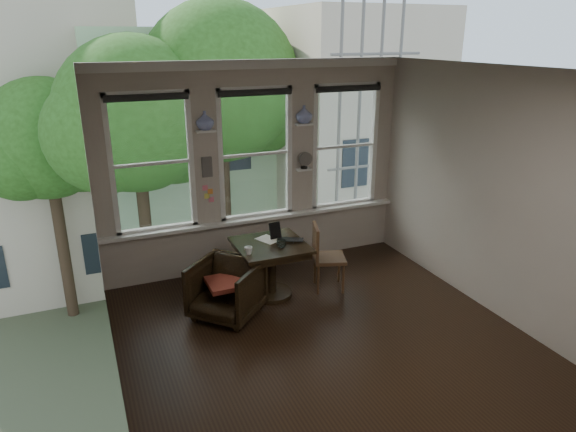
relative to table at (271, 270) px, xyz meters
name	(u,v)px	position (x,y,z in m)	size (l,w,h in m)	color
ground	(322,337)	(0.18, -1.18, -0.38)	(4.50, 4.50, 0.00)	black
ceiling	(329,69)	(0.18, -1.18, 2.62)	(4.50, 4.50, 0.00)	silver
wall_back	(255,168)	(0.18, 1.07, 1.12)	(4.50, 4.50, 0.00)	#BCB0A1
wall_front	(474,316)	(0.18, -3.43, 1.12)	(4.50, 4.50, 0.00)	#BCB0A1
wall_left	(103,247)	(-2.07, -1.18, 1.12)	(4.50, 4.50, 0.00)	#BCB0A1
wall_right	(489,192)	(2.43, -1.18, 1.12)	(4.50, 4.50, 0.00)	#BCB0A1
window_left	(152,163)	(-1.27, 1.07, 1.32)	(1.10, 0.12, 1.90)	white
window_center	(255,154)	(0.18, 1.07, 1.32)	(1.10, 0.12, 1.90)	white
window_right	(344,146)	(1.63, 1.07, 1.32)	(1.10, 0.12, 1.90)	white
shelf_left	(205,131)	(-0.54, 0.97, 1.73)	(0.26, 0.16, 0.03)	white
shelf_right	(304,124)	(0.91, 0.97, 1.73)	(0.26, 0.16, 0.03)	white
intercom	(207,167)	(-0.54, 1.00, 1.23)	(0.14, 0.06, 0.28)	#59544F
sticky_notes	(208,191)	(-0.54, 1.01, 0.88)	(0.16, 0.01, 0.24)	pink
desk_fan	(304,163)	(0.91, 0.95, 1.16)	(0.20, 0.20, 0.24)	#59544F
vase_left	(205,120)	(-0.54, 0.97, 1.86)	(0.24, 0.24, 0.25)	white
vase_right	(304,114)	(0.91, 0.97, 1.86)	(0.24, 0.24, 0.25)	white
table	(271,270)	(0.00, 0.00, 0.00)	(0.90, 0.90, 0.75)	black
armchair_left	(226,289)	(-0.69, -0.28, -0.02)	(0.77, 0.79, 0.72)	black
cushion_red	(226,283)	(-0.69, -0.28, 0.08)	(0.45, 0.45, 0.06)	maroon
side_chair_right	(329,257)	(0.81, -0.11, 0.09)	(0.42, 0.42, 0.92)	#402717
laptop	(290,242)	(0.25, -0.06, 0.39)	(0.35, 0.22, 0.03)	black
mug	(249,251)	(-0.37, -0.21, 0.42)	(0.10, 0.10, 0.09)	white
drinking_glass	(281,244)	(0.08, -0.17, 0.42)	(0.12, 0.12, 0.10)	white
tablet	(275,230)	(0.13, 0.16, 0.48)	(0.16, 0.02, 0.22)	black
papers	(268,239)	(0.02, 0.15, 0.38)	(0.22, 0.30, 0.00)	silver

